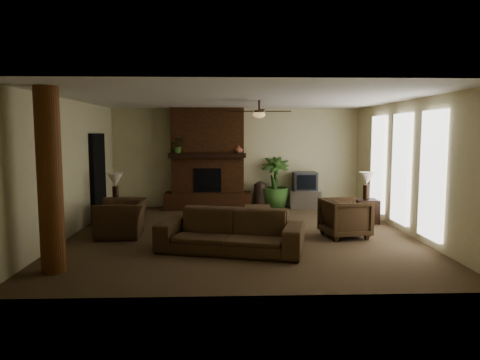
{
  "coord_description": "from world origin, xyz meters",
  "views": [
    {
      "loc": [
        -0.34,
        -8.99,
        2.12
      ],
      "look_at": [
        0.0,
        0.4,
        1.1
      ],
      "focal_mm": 32.69,
      "sensor_mm": 36.0,
      "label": 1
    }
  ],
  "objects_px": {
    "armchair_right": "(345,216)",
    "floor_vase": "(260,193)",
    "armchair_left": "(122,212)",
    "tv_stand": "(306,199)",
    "side_table_left": "(118,213)",
    "ottoman": "(258,215)",
    "log_column": "(50,181)",
    "coffee_table": "(219,215)",
    "side_table_right": "(366,211)",
    "lamp_left": "(115,182)",
    "floor_plant": "(275,194)",
    "lamp_right": "(366,181)",
    "sofa": "(230,224)"
  },
  "relations": [
    {
      "from": "armchair_left",
      "to": "side_table_right",
      "type": "height_order",
      "value": "armchair_left"
    },
    {
      "from": "armchair_left",
      "to": "tv_stand",
      "type": "xyz_separation_m",
      "value": [
        4.41,
        3.19,
        -0.24
      ]
    },
    {
      "from": "floor_plant",
      "to": "log_column",
      "type": "bearing_deg",
      "value": -125.97
    },
    {
      "from": "side_table_left",
      "to": "log_column",
      "type": "bearing_deg",
      "value": -92.83
    },
    {
      "from": "log_column",
      "to": "coffee_table",
      "type": "relative_size",
      "value": 2.33
    },
    {
      "from": "log_column",
      "to": "armchair_right",
      "type": "relative_size",
      "value": 3.22
    },
    {
      "from": "sofa",
      "to": "lamp_right",
      "type": "distance_m",
      "value": 4.07
    },
    {
      "from": "ottoman",
      "to": "lamp_left",
      "type": "distance_m",
      "value": 3.37
    },
    {
      "from": "armchair_right",
      "to": "tv_stand",
      "type": "distance_m",
      "value": 3.48
    },
    {
      "from": "floor_vase",
      "to": "side_table_left",
      "type": "distance_m",
      "value": 4.04
    },
    {
      "from": "armchair_right",
      "to": "lamp_left",
      "type": "height_order",
      "value": "lamp_left"
    },
    {
      "from": "floor_plant",
      "to": "armchair_left",
      "type": "bearing_deg",
      "value": -137.8
    },
    {
      "from": "tv_stand",
      "to": "lamp_left",
      "type": "xyz_separation_m",
      "value": [
        -4.8,
        -2.14,
        0.75
      ]
    },
    {
      "from": "sofa",
      "to": "ottoman",
      "type": "xyz_separation_m",
      "value": [
        0.68,
        2.46,
        -0.3
      ]
    },
    {
      "from": "lamp_left",
      "to": "side_table_right",
      "type": "xyz_separation_m",
      "value": [
        5.85,
        0.09,
        -0.73
      ]
    },
    {
      "from": "log_column",
      "to": "armchair_right",
      "type": "xyz_separation_m",
      "value": [
        5.07,
        2.08,
        -0.97
      ]
    },
    {
      "from": "side_table_left",
      "to": "side_table_right",
      "type": "distance_m",
      "value": 5.81
    },
    {
      "from": "coffee_table",
      "to": "ottoman",
      "type": "bearing_deg",
      "value": 47.08
    },
    {
      "from": "side_table_left",
      "to": "lamp_right",
      "type": "height_order",
      "value": "lamp_right"
    },
    {
      "from": "ottoman",
      "to": "lamp_left",
      "type": "xyz_separation_m",
      "value": [
        -3.27,
        -0.11,
        0.8
      ]
    },
    {
      "from": "side_table_right",
      "to": "tv_stand",
      "type": "bearing_deg",
      "value": 117.11
    },
    {
      "from": "armchair_left",
      "to": "lamp_left",
      "type": "bearing_deg",
      "value": -162.89
    },
    {
      "from": "armchair_left",
      "to": "coffee_table",
      "type": "height_order",
      "value": "armchair_left"
    },
    {
      "from": "armchair_right",
      "to": "ottoman",
      "type": "relative_size",
      "value": 1.45
    },
    {
      "from": "floor_plant",
      "to": "lamp_left",
      "type": "relative_size",
      "value": 2.22
    },
    {
      "from": "log_column",
      "to": "coffee_table",
      "type": "bearing_deg",
      "value": 45.65
    },
    {
      "from": "floor_vase",
      "to": "lamp_left",
      "type": "xyz_separation_m",
      "value": [
        -3.5,
        -2.09,
        0.57
      ]
    },
    {
      "from": "tv_stand",
      "to": "sofa",
      "type": "bearing_deg",
      "value": -104.33
    },
    {
      "from": "coffee_table",
      "to": "lamp_right",
      "type": "distance_m",
      "value": 3.63
    },
    {
      "from": "sofa",
      "to": "ottoman",
      "type": "bearing_deg",
      "value": 89.35
    },
    {
      "from": "armchair_left",
      "to": "side_table_left",
      "type": "relative_size",
      "value": 2.03
    },
    {
      "from": "side_table_left",
      "to": "floor_plant",
      "type": "bearing_deg",
      "value": 29.19
    },
    {
      "from": "coffee_table",
      "to": "ottoman",
      "type": "height_order",
      "value": "coffee_table"
    },
    {
      "from": "ottoman",
      "to": "side_table_right",
      "type": "distance_m",
      "value": 2.58
    },
    {
      "from": "armchair_left",
      "to": "side_table_right",
      "type": "bearing_deg",
      "value": 98.72
    },
    {
      "from": "floor_plant",
      "to": "side_table_right",
      "type": "relative_size",
      "value": 2.62
    },
    {
      "from": "lamp_right",
      "to": "side_table_right",
      "type": "bearing_deg",
      "value": 37.37
    },
    {
      "from": "tv_stand",
      "to": "lamp_right",
      "type": "bearing_deg",
      "value": -51.77
    },
    {
      "from": "armchair_right",
      "to": "floor_vase",
      "type": "relative_size",
      "value": 1.13
    },
    {
      "from": "ottoman",
      "to": "floor_vase",
      "type": "relative_size",
      "value": 0.78
    },
    {
      "from": "armchair_right",
      "to": "coffee_table",
      "type": "bearing_deg",
      "value": 69.09
    },
    {
      "from": "armchair_right",
      "to": "floor_plant",
      "type": "bearing_deg",
      "value": 6.29
    },
    {
      "from": "floor_plant",
      "to": "tv_stand",
      "type": "bearing_deg",
      "value": 0.0
    },
    {
      "from": "tv_stand",
      "to": "floor_vase",
      "type": "height_order",
      "value": "floor_vase"
    },
    {
      "from": "armchair_right",
      "to": "side_table_right",
      "type": "relative_size",
      "value": 1.58
    },
    {
      "from": "floor_vase",
      "to": "side_table_left",
      "type": "relative_size",
      "value": 1.4
    },
    {
      "from": "lamp_left",
      "to": "armchair_left",
      "type": "bearing_deg",
      "value": -69.83
    },
    {
      "from": "log_column",
      "to": "sofa",
      "type": "bearing_deg",
      "value": 21.27
    },
    {
      "from": "floor_plant",
      "to": "side_table_right",
      "type": "height_order",
      "value": "floor_plant"
    },
    {
      "from": "log_column",
      "to": "armchair_left",
      "type": "distance_m",
      "value": 2.58
    }
  ]
}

